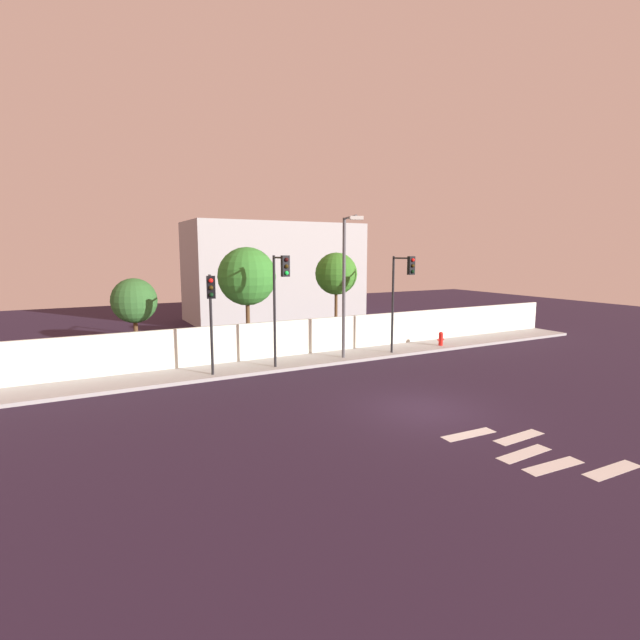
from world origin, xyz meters
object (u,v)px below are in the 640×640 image
traffic_light_right (211,303)px  roadside_tree_midleft (247,277)px  roadside_tree_leftmost (134,301)px  roadside_tree_midright (336,274)px  traffic_light_center (280,287)px  fire_hydrant (441,338)px  street_lamp_curbside (346,276)px  traffic_light_left (402,284)px

traffic_light_right → roadside_tree_midleft: 4.47m
roadside_tree_leftmost → roadside_tree_midright: size_ratio=0.79×
traffic_light_center → traffic_light_right: 3.13m
traffic_light_right → roadside_tree_midright: (7.89, 3.40, 0.89)m
fire_hydrant → roadside_tree_midleft: (-10.51, 2.54, 3.61)m
fire_hydrant → traffic_light_center: bearing=-175.3°
roadside_tree_leftmost → street_lamp_curbside: bearing=-17.0°
roadside_tree_midright → traffic_light_center: bearing=-144.9°
roadside_tree_midleft → traffic_light_center: bearing=-84.6°
traffic_light_right → roadside_tree_leftmost: traffic_light_right is taller
fire_hydrant → roadside_tree_midright: (-5.38, 2.54, 3.62)m
street_lamp_curbside → roadside_tree_leftmost: 9.79m
roadside_tree_midright → street_lamp_curbside: bearing=-111.7°
roadside_tree_leftmost → traffic_light_left: bearing=-15.8°
traffic_light_left → traffic_light_right: 9.73m
traffic_light_left → traffic_light_center: bearing=179.2°
traffic_light_center → roadside_tree_leftmost: bearing=149.1°
traffic_light_left → roadside_tree_leftmost: (-12.26, 3.47, -0.60)m
traffic_light_left → traffic_light_right: size_ratio=1.17×
roadside_tree_midleft → roadside_tree_midright: size_ratio=1.05×
traffic_light_center → fire_hydrant: size_ratio=6.49×
traffic_light_right → roadside_tree_midleft: roadside_tree_midleft is taller
fire_hydrant → roadside_tree_midright: 6.97m
traffic_light_left → roadside_tree_leftmost: traffic_light_left is taller
street_lamp_curbside → roadside_tree_leftmost: bearing=163.0°
roadside_tree_midright → traffic_light_left: bearing=-62.2°
traffic_light_left → traffic_light_right: traffic_light_left is taller
traffic_light_right → fire_hydrant: traffic_light_right is taller
traffic_light_center → street_lamp_curbside: (3.68, 0.52, 0.40)m
traffic_light_center → roadside_tree_midleft: 3.41m
street_lamp_curbside → traffic_light_right: bearing=-175.4°
traffic_light_center → traffic_light_right: (-3.09, -0.02, -0.54)m
traffic_light_center → roadside_tree_midright: (4.81, 3.37, 0.35)m
traffic_light_center → fire_hydrant: traffic_light_center is taller
fire_hydrant → street_lamp_curbside: bearing=-177.3°
street_lamp_curbside → roadside_tree_midright: bearing=68.3°
traffic_light_right → roadside_tree_leftmost: 4.25m
street_lamp_curbside → roadside_tree_midleft: size_ratio=1.22×
traffic_light_left → fire_hydrant: size_ratio=6.41×
street_lamp_curbside → roadside_tree_midright: size_ratio=1.28×
street_lamp_curbside → traffic_light_center: bearing=-171.9°
traffic_light_left → roadside_tree_midright: size_ratio=0.94×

